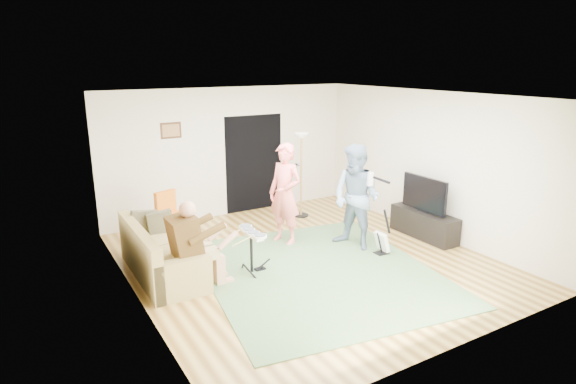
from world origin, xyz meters
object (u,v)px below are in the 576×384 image
object	(u,v)px
guitar_spare	(382,242)
dining_chair	(173,228)
singer	(285,194)
sofa	(157,259)
drum_kit	(251,254)
tv_cabinet	(424,224)
guitarist	(356,198)
television	(424,194)
torchiere_lamp	(301,160)

from	to	relation	value
guitar_spare	dining_chair	bearing A→B (deg)	144.63
singer	sofa	bearing A→B (deg)	-105.76
drum_kit	tv_cabinet	bearing A→B (deg)	-3.74
guitar_spare	tv_cabinet	bearing A→B (deg)	11.21
guitarist	drum_kit	bearing A→B (deg)	-107.58
singer	guitarist	bearing A→B (deg)	25.63
dining_chair	television	world-z (taller)	television
sofa	singer	bearing A→B (deg)	5.43
sofa	tv_cabinet	bearing A→B (deg)	-10.39
singer	torchiere_lamp	xyz separation A→B (m)	(1.06, 1.14, 0.31)
guitarist	torchiere_lamp	distance (m)	2.04
dining_chair	tv_cabinet	xyz separation A→B (m)	(4.22, -1.86, -0.12)
guitar_spare	dining_chair	xyz separation A→B (m)	(-2.97, 2.11, 0.14)
guitar_spare	tv_cabinet	world-z (taller)	guitar_spare
singer	guitar_spare	xyz separation A→B (m)	(1.13, -1.35, -0.68)
guitarist	guitar_spare	distance (m)	0.87
singer	tv_cabinet	world-z (taller)	singer
dining_chair	television	xyz separation A→B (m)	(4.17, -1.86, 0.48)
sofa	dining_chair	bearing A→B (deg)	59.78
guitarist	dining_chair	bearing A→B (deg)	-138.35
television	guitar_spare	bearing A→B (deg)	-168.33
guitarist	dining_chair	xyz separation A→B (m)	(-2.76, 1.62, -0.56)
sofa	torchiere_lamp	xyz separation A→B (m)	(3.48, 1.37, 0.95)
singer	television	distance (m)	2.58
guitarist	television	xyz separation A→B (m)	(1.40, -0.24, -0.07)
guitar_spare	tv_cabinet	distance (m)	1.27
guitarist	guitar_spare	xyz separation A→B (m)	(0.21, -0.49, -0.70)
sofa	tv_cabinet	size ratio (longest dim) A/B	1.45
tv_cabinet	singer	bearing A→B (deg)	155.01
drum_kit	singer	distance (m)	1.55
drum_kit	dining_chair	bearing A→B (deg)	113.67
guitarist	tv_cabinet	distance (m)	1.62
guitar_spare	television	distance (m)	1.37
guitar_spare	television	xyz separation A→B (m)	(1.19, 0.25, 0.62)
singer	television	size ratio (longest dim) A/B	1.78
torchiere_lamp	television	world-z (taller)	torchiere_lamp
guitarist	tv_cabinet	xyz separation A→B (m)	(1.45, -0.24, -0.67)
drum_kit	guitar_spare	bearing A→B (deg)	-11.90
sofa	guitar_spare	size ratio (longest dim) A/B	2.54
drum_kit	sofa	bearing A→B (deg)	153.27
singer	television	world-z (taller)	singer
tv_cabinet	television	world-z (taller)	television
drum_kit	television	distance (m)	3.50
guitarist	sofa	bearing A→B (deg)	-118.75
singer	dining_chair	distance (m)	2.06
guitar_spare	torchiere_lamp	bearing A→B (deg)	91.57
guitar_spare	television	size ratio (longest dim) A/B	0.78
television	tv_cabinet	bearing A→B (deg)	0.00
dining_chair	torchiere_lamp	bearing A→B (deg)	-14.17
guitar_spare	singer	bearing A→B (deg)	129.91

